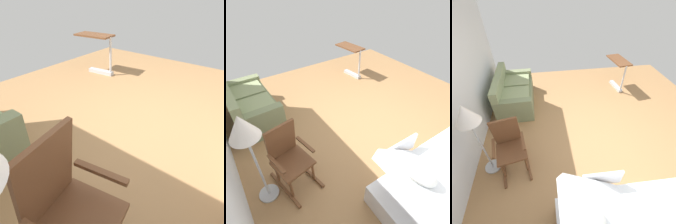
% 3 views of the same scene
% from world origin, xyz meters
% --- Properties ---
extents(ground_plane, '(6.30, 6.30, 0.00)m').
position_xyz_m(ground_plane, '(0.00, 0.00, 0.00)').
color(ground_plane, '#9E7247').
extents(rocking_chair, '(0.84, 0.61, 1.05)m').
position_xyz_m(rocking_chair, '(-0.41, 1.68, 0.50)').
color(rocking_chair, brown).
rests_on(rocking_chair, ground).
extents(overbed_table, '(0.87, 0.49, 0.84)m').
position_xyz_m(overbed_table, '(1.88, -1.20, 0.53)').
color(overbed_table, '#B2B5BA').
rests_on(overbed_table, ground).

